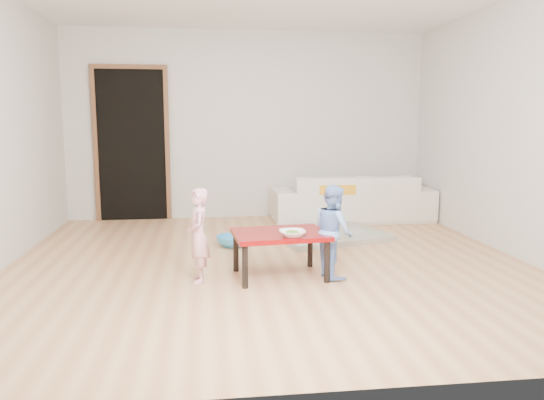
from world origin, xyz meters
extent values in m
cube|color=#BA7E50|center=(0.00, 0.00, 0.00)|extent=(5.00, 5.00, 0.01)
cube|color=beige|center=(0.00, 2.50, 1.30)|extent=(5.00, 0.02, 2.60)
cube|color=beige|center=(2.50, 0.00, 1.30)|extent=(0.02, 5.00, 2.60)
imported|color=beige|center=(1.38, 2.05, 0.32)|extent=(2.18, 0.87, 0.64)
cube|color=orange|center=(1.08, 1.83, 0.48)|extent=(0.48, 0.43, 0.13)
imported|color=white|center=(0.12, -0.66, 0.43)|extent=(0.22, 0.22, 0.05)
imported|color=#EC6B86|center=(-0.67, -0.52, 0.41)|extent=(0.22, 0.31, 0.81)
imported|color=#628CE3|center=(0.51, -0.52, 0.41)|extent=(0.39, 0.45, 0.82)
imported|color=#328CBF|center=(-0.31, 0.71, 0.06)|extent=(0.38, 0.38, 0.12)
camera|label=1|loc=(-0.60, -4.99, 1.39)|focal=35.00mm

